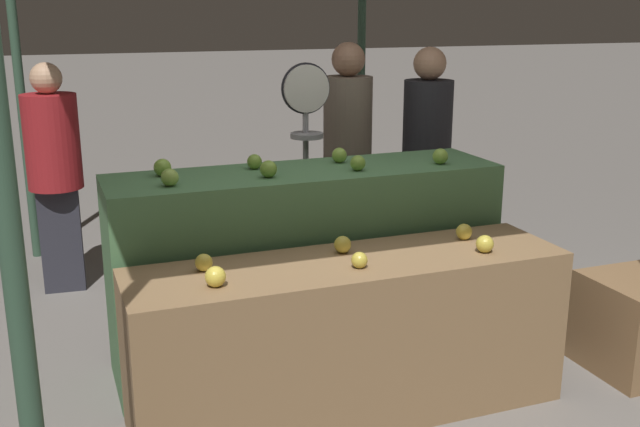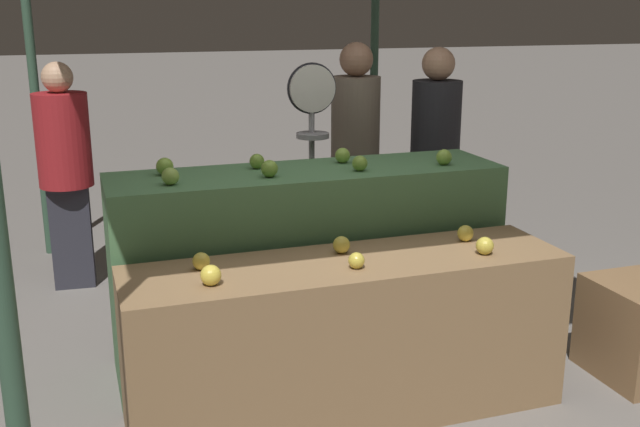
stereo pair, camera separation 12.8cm
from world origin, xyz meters
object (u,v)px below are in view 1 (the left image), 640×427
object	(u,v)px
person_customer_left	(426,151)
wooden_crate_side	(639,324)
produce_scale	(306,132)
person_customer_right	(54,163)
person_vendor_at_scale	(347,149)

from	to	relation	value
person_customer_left	wooden_crate_side	xyz separation A→B (m)	(0.47, -1.53, -0.70)
person_customer_left	produce_scale	bearing A→B (deg)	-3.23
person_customer_left	person_customer_right	distance (m)	2.48
person_customer_left	person_vendor_at_scale	bearing A→B (deg)	-28.66
produce_scale	wooden_crate_side	xyz separation A→B (m)	(1.38, -1.39, -0.90)
person_customer_right	wooden_crate_side	bearing A→B (deg)	144.75
person_vendor_at_scale	person_customer_left	xyz separation A→B (m)	(0.51, -0.16, -0.02)
person_vendor_at_scale	person_customer_right	distance (m)	1.95
person_customer_right	person_vendor_at_scale	bearing A→B (deg)	164.85
person_vendor_at_scale	wooden_crate_side	distance (m)	2.08
person_customer_right	wooden_crate_side	xyz separation A→B (m)	(2.82, -2.33, -0.63)
person_customer_left	wooden_crate_side	size ratio (longest dim) A/B	3.21
produce_scale	person_customer_left	size ratio (longest dim) A/B	0.96
person_vendor_at_scale	person_customer_left	bearing A→B (deg)	134.89
person_customer_right	wooden_crate_side	size ratio (longest dim) A/B	3.03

